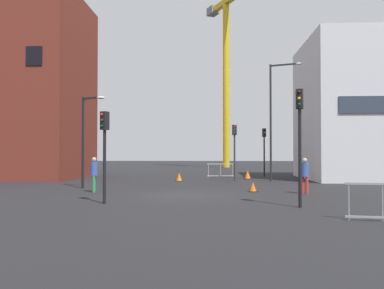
% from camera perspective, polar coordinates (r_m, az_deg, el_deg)
% --- Properties ---
extents(ground, '(160.00, 160.00, 0.00)m').
position_cam_1_polar(ground, '(18.42, -1.31, -7.23)').
color(ground, black).
extents(brick_building, '(8.67, 8.73, 13.97)m').
position_cam_1_polar(brick_building, '(33.85, -22.58, 7.46)').
color(brick_building, maroon).
rests_on(brick_building, ground).
extents(construction_crane, '(6.77, 11.88, 23.02)m').
position_cam_1_polar(construction_crane, '(55.23, 4.96, 12.09)').
color(construction_crane, gold).
rests_on(construction_crane, ground).
extents(streetlamp_tall, '(2.11, 0.83, 8.04)m').
position_cam_1_polar(streetlamp_tall, '(27.98, 11.70, 4.59)').
color(streetlamp_tall, '#232326').
rests_on(streetlamp_tall, ground).
extents(streetlamp_short, '(1.41, 0.68, 5.01)m').
position_cam_1_polar(streetlamp_short, '(22.51, -14.89, 1.68)').
color(streetlamp_short, black).
rests_on(streetlamp_short, ground).
extents(traffic_light_island, '(0.33, 0.39, 3.51)m').
position_cam_1_polar(traffic_light_island, '(15.57, -12.40, 0.49)').
color(traffic_light_island, black).
rests_on(traffic_light_island, ground).
extents(traffic_light_near, '(0.32, 0.39, 4.19)m').
position_cam_1_polar(traffic_light_near, '(14.65, 15.14, 2.25)').
color(traffic_light_near, black).
rests_on(traffic_light_near, ground).
extents(traffic_light_median, '(0.32, 0.39, 3.85)m').
position_cam_1_polar(traffic_light_median, '(27.34, 6.10, 0.18)').
color(traffic_light_median, '#2D2D30').
rests_on(traffic_light_median, ground).
extents(traffic_light_verge, '(0.31, 0.39, 3.96)m').
position_cam_1_polar(traffic_light_verge, '(33.32, 10.28, 0.05)').
color(traffic_light_verge, black).
rests_on(traffic_light_verge, ground).
extents(pedestrian_walking, '(0.34, 0.34, 1.72)m').
position_cam_1_polar(pedestrian_walking, '(20.22, -13.82, -3.81)').
color(pedestrian_walking, '#2D844C').
rests_on(pedestrian_walking, ground).
extents(pedestrian_waiting, '(0.34, 0.34, 1.70)m').
position_cam_1_polar(pedestrian_waiting, '(19.63, 15.81, -3.93)').
color(pedestrian_waiting, red).
rests_on(pedestrian_waiting, ground).
extents(safety_barrier_left_run, '(1.99, 0.36, 1.08)m').
position_cam_1_polar(safety_barrier_left_run, '(12.58, 25.56, -7.32)').
color(safety_barrier_left_run, gray).
rests_on(safety_barrier_left_run, ground).
extents(safety_barrier_front, '(2.17, 0.31, 1.08)m').
position_cam_1_polar(safety_barrier_front, '(32.18, 4.11, -3.66)').
color(safety_barrier_front, '#B2B5BA').
rests_on(safety_barrier_front, ground).
extents(traffic_cone_by_barrier, '(0.55, 0.55, 0.55)m').
position_cam_1_polar(traffic_cone_by_barrier, '(27.39, -1.85, -4.73)').
color(traffic_cone_by_barrier, black).
rests_on(traffic_cone_by_barrier, ground).
extents(traffic_cone_orange, '(0.47, 0.47, 0.47)m').
position_cam_1_polar(traffic_cone_orange, '(20.19, 8.71, -6.08)').
color(traffic_cone_orange, black).
rests_on(traffic_cone_orange, ground).
extents(traffic_cone_on_verge, '(0.61, 0.61, 0.62)m').
position_cam_1_polar(traffic_cone_on_verge, '(30.21, 7.96, -4.33)').
color(traffic_cone_on_verge, black).
rests_on(traffic_cone_on_verge, ground).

